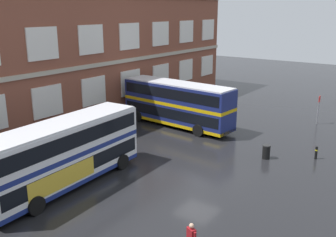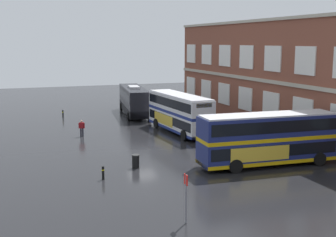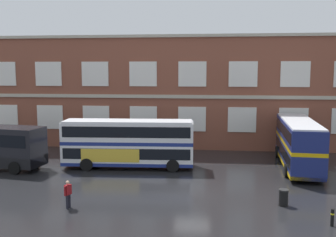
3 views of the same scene
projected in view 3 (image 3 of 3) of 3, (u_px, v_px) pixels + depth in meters
The scene contains 7 objects.
ground_plane at pixel (194, 183), 28.91m from camera, with size 120.00×120.00×0.00m, color black.
brick_terminal_building at pixel (217, 92), 43.74m from camera, with size 51.01×8.19×11.89m.
double_decker_near at pixel (128, 143), 33.15m from camera, with size 11.13×3.34×4.07m.
double_decker_middle at pixel (298, 143), 33.18m from camera, with size 3.38×11.14×4.07m.
waiting_passenger at pixel (68, 193), 23.52m from camera, with size 0.37×0.63×1.70m.
station_litter_bin at pixel (283, 197), 23.98m from camera, with size 0.60×0.60×1.03m.
safety_bollard_west at pixel (332, 217), 20.83m from camera, with size 0.19×0.19×0.95m.
Camera 3 is at (1.24, -26.13, 8.33)m, focal length 41.76 mm.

